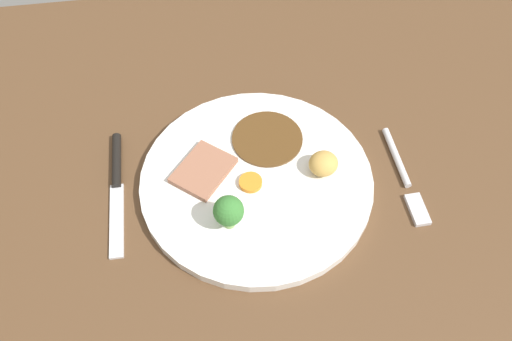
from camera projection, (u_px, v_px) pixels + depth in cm
name	position (u px, v px, depth cm)	size (l,w,h in cm)	color
dining_table	(269.00, 190.00, 71.84)	(120.00, 84.00, 3.60)	brown
dinner_plate	(256.00, 178.00, 69.93)	(29.81, 29.81, 1.40)	white
gravy_pool	(267.00, 139.00, 72.68)	(9.53, 9.53, 0.30)	#563819
meat_slice_main	(203.00, 170.00, 69.31)	(7.48, 5.83, 0.80)	#9E664C
roast_potato_left	(324.00, 166.00, 68.47)	(3.59, 3.81, 2.82)	tan
carrot_coin_front	(251.00, 182.00, 68.30)	(2.95, 2.95, 0.65)	orange
broccoli_floret	(229.00, 211.00, 62.78)	(3.67, 3.67, 4.90)	#8CB766
fork	(405.00, 178.00, 70.35)	(2.14, 15.29, 0.90)	silver
knife	(117.00, 181.00, 69.93)	(1.72, 18.50, 1.20)	black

